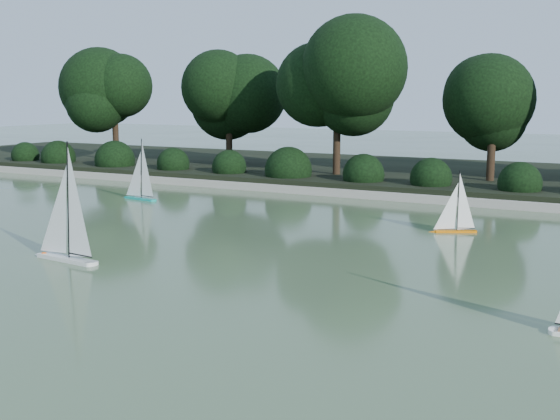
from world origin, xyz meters
name	(u,v)px	position (x,y,z in m)	size (l,w,h in m)	color
ground	(202,304)	(0.00, 0.00, 0.00)	(80.00, 80.00, 0.00)	#314328
pond_coping	(423,198)	(0.00, 9.00, 0.09)	(40.00, 0.35, 0.18)	gray
far_bank	(465,178)	(0.00, 13.00, 0.15)	(40.00, 8.00, 0.30)	black
tree_line	(504,86)	(1.23, 11.44, 2.64)	(26.31, 3.93, 4.39)	black
shrub_hedge	(435,179)	(0.00, 9.90, 0.45)	(29.10, 1.10, 1.10)	black
sailboat_white_a	(61,240)	(-3.13, 0.90, 0.30)	(1.39, 0.36, 1.89)	silver
sailboat_orange	(452,222)	(1.48, 5.75, 0.19)	(0.83, 0.49, 1.19)	orange
sailboat_teal	(138,189)	(-6.10, 6.28, 0.24)	(1.12, 0.35, 1.52)	#0F9486
race_buoy	(44,257)	(-3.51, 0.91, 0.00)	(0.15, 0.15, 0.15)	#F9550D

